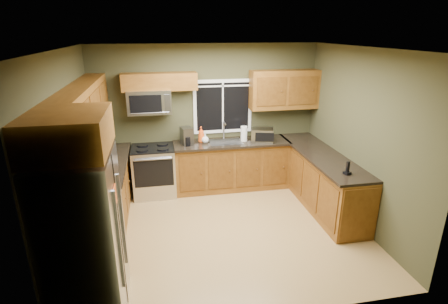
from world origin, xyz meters
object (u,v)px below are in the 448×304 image
object	(u,v)px
soap_bottle_b	(244,133)
refrigerator	(84,238)
soap_bottle_a	(201,134)
cordless_phone	(347,170)
paper_towel_roll	(244,134)
toaster_oven	(262,135)
range	(154,171)
microwave	(149,102)
coffee_maker	(187,137)
soap_bottle_c	(205,138)
kettle	(190,135)

from	to	relation	value
soap_bottle_b	refrigerator	bearing A→B (deg)	-129.11
soap_bottle_a	cordless_phone	bearing A→B (deg)	-45.42
paper_towel_roll	refrigerator	bearing A→B (deg)	-130.55
refrigerator	soap_bottle_b	bearing A→B (deg)	50.89
soap_bottle_b	toaster_oven	bearing A→B (deg)	-47.75
range	paper_towel_roll	size ratio (longest dim) A/B	3.02
range	soap_bottle_b	bearing A→B (deg)	7.50
microwave	toaster_oven	world-z (taller)	microwave
range	cordless_phone	size ratio (longest dim) A/B	4.75
refrigerator	range	distance (m)	2.89
microwave	coffee_maker	bearing A→B (deg)	-12.59
paper_towel_roll	cordless_phone	size ratio (longest dim) A/B	1.58
coffee_maker	range	bearing A→B (deg)	179.68
microwave	soap_bottle_c	size ratio (longest dim) A/B	4.53
paper_towel_roll	microwave	bearing A→B (deg)	176.17
range	soap_bottle_a	bearing A→B (deg)	5.68
paper_towel_roll	soap_bottle_a	size ratio (longest dim) A/B	1.04
coffee_maker	soap_bottle_b	world-z (taller)	coffee_maker
toaster_oven	soap_bottle_a	size ratio (longest dim) A/B	1.57
toaster_oven	kettle	xyz separation A→B (m)	(-1.33, 0.26, -0.00)
cordless_phone	toaster_oven	bearing A→B (deg)	113.50
microwave	cordless_phone	xyz separation A→B (m)	(2.79, -1.96, -0.73)
kettle	soap_bottle_c	world-z (taller)	kettle
soap_bottle_a	soap_bottle_b	xyz separation A→B (m)	(0.85, 0.14, -0.05)
refrigerator	soap_bottle_c	world-z (taller)	refrigerator
soap_bottle_c	cordless_phone	xyz separation A→B (m)	(1.82, -1.87, -0.02)
toaster_oven	coffee_maker	bearing A→B (deg)	177.07
refrigerator	paper_towel_roll	size ratio (longest dim) A/B	5.79
microwave	toaster_oven	distance (m)	2.14
refrigerator	toaster_oven	world-z (taller)	refrigerator
refrigerator	cordless_phone	bearing A→B (deg)	15.14
paper_towel_roll	kettle	bearing A→B (deg)	171.06
soap_bottle_c	kettle	bearing A→B (deg)	152.77
coffee_maker	cordless_phone	world-z (taller)	coffee_maker
microwave	paper_towel_roll	world-z (taller)	microwave
paper_towel_roll	soap_bottle_b	bearing A→B (deg)	76.49
paper_towel_roll	soap_bottle_b	distance (m)	0.22
refrigerator	soap_bottle_a	xyz separation A→B (m)	(1.59, 2.86, 0.19)
paper_towel_roll	soap_bottle_c	bearing A→B (deg)	178.53
microwave	soap_bottle_a	xyz separation A→B (m)	(0.90, -0.05, -0.64)
coffee_maker	cordless_phone	bearing A→B (deg)	-40.13
coffee_maker	kettle	size ratio (longest dim) A/B	1.23
microwave	kettle	distance (m)	0.97
microwave	paper_towel_roll	size ratio (longest dim) A/B	2.44
range	soap_bottle_c	distance (m)	1.11
soap_bottle_b	soap_bottle_c	xyz separation A→B (m)	(-0.78, -0.19, -0.01)
range	cordless_phone	distance (m)	3.38
soap_bottle_b	cordless_phone	size ratio (longest dim) A/B	0.99
soap_bottle_c	refrigerator	bearing A→B (deg)	-120.49
refrigerator	microwave	size ratio (longest dim) A/B	2.37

